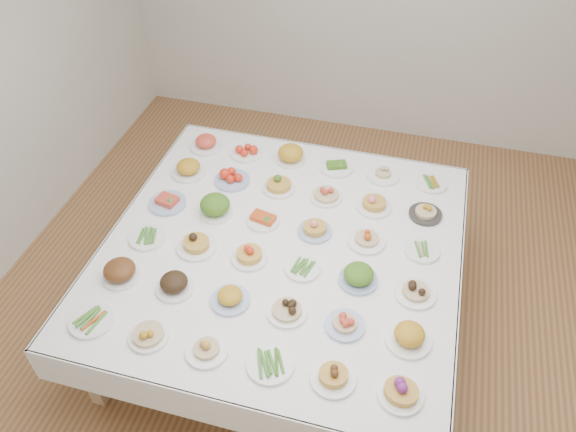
% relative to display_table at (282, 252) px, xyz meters
% --- Properties ---
extents(room_envelope, '(5.02, 5.02, 2.81)m').
position_rel_display_table_xyz_m(room_envelope, '(0.25, 0.12, 1.15)').
color(room_envelope, '#97683E').
rests_on(room_envelope, ground).
extents(display_table, '(2.31, 2.31, 0.75)m').
position_rel_display_table_xyz_m(display_table, '(0.00, 0.00, 0.00)').
color(display_table, white).
rests_on(display_table, ground).
extents(dish_0, '(0.27, 0.25, 0.06)m').
position_rel_display_table_xyz_m(dish_0, '(-0.89, -0.88, 0.09)').
color(dish_0, white).
rests_on(dish_0, display_table).
extents(dish_1, '(0.24, 0.24, 0.13)m').
position_rel_display_table_xyz_m(dish_1, '(-0.52, -0.89, 0.13)').
color(dish_1, white).
rests_on(dish_1, display_table).
extents(dish_2, '(0.23, 0.23, 0.13)m').
position_rel_display_table_xyz_m(dish_2, '(-0.18, -0.89, 0.12)').
color(dish_2, white).
rests_on(dish_2, display_table).
extents(dish_3, '(0.25, 0.25, 0.06)m').
position_rel_display_table_xyz_m(dish_3, '(0.18, -0.88, 0.09)').
color(dish_3, white).
rests_on(dish_3, display_table).
extents(dish_4, '(0.24, 0.24, 0.14)m').
position_rel_display_table_xyz_m(dish_4, '(0.53, -0.87, 0.13)').
color(dish_4, white).
rests_on(dish_4, display_table).
extents(dish_5, '(0.24, 0.23, 0.15)m').
position_rel_display_table_xyz_m(dish_5, '(0.88, -0.87, 0.14)').
color(dish_5, white).
rests_on(dish_5, display_table).
extents(dish_6, '(0.25, 0.25, 0.15)m').
position_rel_display_table_xyz_m(dish_6, '(-0.88, -0.53, 0.14)').
color(dish_6, white).
rests_on(dish_6, display_table).
extents(dish_7, '(0.23, 0.23, 0.14)m').
position_rel_display_table_xyz_m(dish_7, '(-0.52, -0.53, 0.13)').
color(dish_7, white).
rests_on(dish_7, display_table).
extents(dish_8, '(0.23, 0.23, 0.13)m').
position_rel_display_table_xyz_m(dish_8, '(-0.17, -0.53, 0.12)').
color(dish_8, '#4C66B2').
rests_on(dish_8, display_table).
extents(dish_9, '(0.23, 0.23, 0.13)m').
position_rel_display_table_xyz_m(dish_9, '(0.18, -0.52, 0.13)').
color(dish_9, white).
rests_on(dish_9, display_table).
extents(dish_10, '(0.23, 0.23, 0.12)m').
position_rel_display_table_xyz_m(dish_10, '(0.52, -0.53, 0.12)').
color(dish_10, '#4C66B2').
rests_on(dish_10, display_table).
extents(dish_11, '(0.26, 0.26, 0.16)m').
position_rel_display_table_xyz_m(dish_11, '(0.88, -0.53, 0.14)').
color(dish_11, white).
rests_on(dish_11, display_table).
extents(dish_12, '(0.24, 0.24, 0.05)m').
position_rel_display_table_xyz_m(dish_12, '(-0.87, -0.18, 0.08)').
color(dish_12, white).
rests_on(dish_12, display_table).
extents(dish_13, '(0.27, 0.27, 0.16)m').
position_rel_display_table_xyz_m(dish_13, '(-0.53, -0.17, 0.14)').
color(dish_13, white).
rests_on(dish_13, display_table).
extents(dish_14, '(0.23, 0.23, 0.13)m').
position_rel_display_table_xyz_m(dish_14, '(-0.17, -0.17, 0.12)').
color(dish_14, white).
rests_on(dish_14, display_table).
extents(dish_15, '(0.22, 0.22, 0.05)m').
position_rel_display_table_xyz_m(dish_15, '(0.18, -0.17, 0.08)').
color(dish_15, white).
rests_on(dish_15, display_table).
extents(dish_16, '(0.27, 0.27, 0.15)m').
position_rel_display_table_xyz_m(dish_16, '(0.53, -0.17, 0.14)').
color(dish_16, '#4C66B2').
rests_on(dish_16, display_table).
extents(dish_17, '(0.27, 0.27, 0.14)m').
position_rel_display_table_xyz_m(dish_17, '(0.88, -0.19, 0.13)').
color(dish_17, white).
rests_on(dish_17, display_table).
extents(dish_18, '(0.26, 0.26, 0.11)m').
position_rel_display_table_xyz_m(dish_18, '(-0.89, 0.17, 0.11)').
color(dish_18, '#4C66B2').
rests_on(dish_18, display_table).
extents(dish_19, '(0.26, 0.26, 0.15)m').
position_rel_display_table_xyz_m(dish_19, '(-0.53, 0.18, 0.14)').
color(dish_19, white).
rests_on(dish_19, display_table).
extents(dish_20, '(0.22, 0.22, 0.10)m').
position_rel_display_table_xyz_m(dish_20, '(-0.18, 0.18, 0.11)').
color(dish_20, white).
rests_on(dish_20, display_table).
extents(dish_21, '(0.23, 0.23, 0.13)m').
position_rel_display_table_xyz_m(dish_21, '(0.18, 0.17, 0.12)').
color(dish_21, '#4C66B2').
rests_on(dish_21, display_table).
extents(dish_22, '(0.27, 0.27, 0.14)m').
position_rel_display_table_xyz_m(dish_22, '(0.53, 0.17, 0.13)').
color(dish_22, white).
rests_on(dish_22, display_table).
extents(dish_23, '(0.22, 0.22, 0.05)m').
position_rel_display_table_xyz_m(dish_23, '(0.89, 0.18, 0.08)').
color(dish_23, white).
rests_on(dish_23, display_table).
extents(dish_24, '(0.25, 0.25, 0.14)m').
position_rel_display_table_xyz_m(dish_24, '(-0.88, 0.54, 0.13)').
color(dish_24, white).
rests_on(dish_24, display_table).
extents(dish_25, '(0.26, 0.26, 0.12)m').
position_rel_display_table_xyz_m(dish_25, '(-0.53, 0.53, 0.12)').
color(dish_25, '#4C66B2').
rests_on(dish_25, display_table).
extents(dish_26, '(0.24, 0.23, 0.14)m').
position_rel_display_table_xyz_m(dish_26, '(-0.18, 0.54, 0.13)').
color(dish_26, white).
rests_on(dish_26, display_table).
extents(dish_27, '(0.22, 0.22, 0.13)m').
position_rel_display_table_xyz_m(dish_27, '(0.18, 0.53, 0.13)').
color(dish_27, white).
rests_on(dish_27, display_table).
extents(dish_28, '(0.24, 0.24, 0.13)m').
position_rel_display_table_xyz_m(dish_28, '(0.52, 0.52, 0.12)').
color(dish_28, white).
rests_on(dish_28, display_table).
extents(dish_29, '(0.22, 0.22, 0.11)m').
position_rel_display_table_xyz_m(dish_29, '(0.88, 0.54, 0.11)').
color(dish_29, '#2D2B28').
rests_on(dish_29, display_table).
extents(dish_30, '(0.26, 0.26, 0.14)m').
position_rel_display_table_xyz_m(dish_30, '(-0.87, 0.88, 0.13)').
color(dish_30, white).
rests_on(dish_30, display_table).
extents(dish_31, '(0.24, 0.24, 0.11)m').
position_rel_display_table_xyz_m(dish_31, '(-0.54, 0.88, 0.12)').
color(dish_31, white).
rests_on(dish_31, display_table).
extents(dish_32, '(0.24, 0.24, 0.14)m').
position_rel_display_table_xyz_m(dish_32, '(-0.18, 0.89, 0.13)').
color(dish_32, white).
rests_on(dish_32, display_table).
extents(dish_33, '(0.25, 0.25, 0.10)m').
position_rel_display_table_xyz_m(dish_33, '(0.18, 0.89, 0.10)').
color(dish_33, white).
rests_on(dish_33, display_table).
extents(dish_34, '(0.24, 0.24, 0.11)m').
position_rel_display_table_xyz_m(dish_34, '(0.53, 0.88, 0.11)').
color(dish_34, white).
rests_on(dish_34, display_table).
extents(dish_35, '(0.23, 0.23, 0.05)m').
position_rel_display_table_xyz_m(dish_35, '(0.89, 0.88, 0.08)').
color(dish_35, white).
rests_on(dish_35, display_table).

